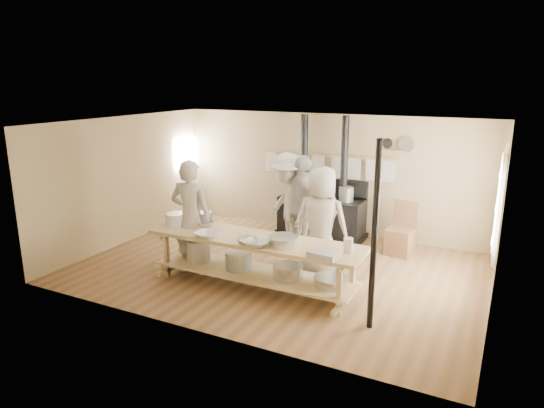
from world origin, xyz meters
name	(u,v)px	position (x,y,z in m)	size (l,w,h in m)	color
ground	(279,268)	(0.00, 0.00, 0.00)	(7.00, 7.00, 0.00)	brown
room_shell	(279,180)	(0.00, 0.00, 1.62)	(7.00, 7.00, 7.00)	tan
window_right	(501,202)	(3.47, 0.60, 1.50)	(0.09, 1.50, 1.65)	beige
left_opening	(186,153)	(-3.45, 2.00, 1.60)	(0.00, 0.90, 0.90)	white
stove	(322,212)	(-0.01, 2.12, 0.52)	(1.90, 0.75, 2.60)	black
towel_rail	(328,163)	(0.00, 2.40, 1.55)	(3.00, 0.04, 0.47)	tan
back_wall_shelf	(398,146)	(1.46, 2.43, 2.00)	(0.63, 0.14, 0.32)	tan
prep_table	(254,257)	(-0.01, -0.90, 0.52)	(3.60, 0.90, 0.85)	tan
support_post	(374,238)	(2.05, -1.35, 1.30)	(0.08, 0.08, 2.60)	black
cook_far_left	(191,217)	(-1.29, -0.80, 1.01)	(0.73, 0.48, 2.01)	#B2AA9E
cook_left	(300,211)	(-0.08, 1.08, 0.80)	(0.78, 0.61, 1.61)	#B2AA9E
cook_center	(321,223)	(0.80, -0.02, 0.96)	(0.94, 0.61, 1.93)	#B2AA9E
cook_right	(303,208)	(0.16, 0.69, 0.99)	(1.15, 0.48, 1.97)	#B2AA9E
cook_by_window	(288,205)	(-0.18, 0.77, 0.99)	(1.28, 0.74, 1.98)	#B2AA9E
chair	(401,239)	(1.78, 1.75, 0.30)	(0.55, 0.55, 1.03)	brown
bowl_white_a	(208,235)	(-0.67, -1.23, 0.90)	(0.40, 0.40, 0.10)	white
bowl_steel_a	(205,224)	(-1.05, -0.75, 0.89)	(0.29, 0.29, 0.09)	silver
bowl_white_b	(256,243)	(0.22, -1.23, 0.90)	(0.39, 0.39, 0.09)	white
bowl_steel_b	(247,241)	(0.06, -1.23, 0.90)	(0.33, 0.33, 0.10)	silver
roasting_pan	(324,255)	(1.31, -1.23, 0.90)	(0.41, 0.28, 0.09)	#B2B2B7
mixing_bowl_large	(284,241)	(0.57, -1.01, 0.92)	(0.46, 0.46, 0.15)	silver
bucket_galv	(205,219)	(-1.10, -0.68, 0.97)	(0.26, 0.26, 0.24)	gray
deep_bowl_enamel	(176,219)	(-1.55, -0.91, 0.96)	(0.34, 0.34, 0.21)	white
pitcher	(348,245)	(1.55, -0.86, 0.96)	(0.14, 0.14, 0.22)	white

